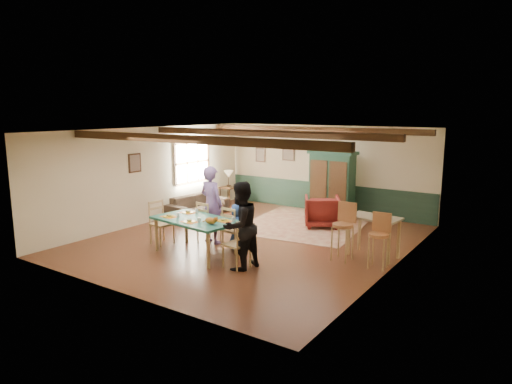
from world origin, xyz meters
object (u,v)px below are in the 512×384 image
Objects in this scene: bar_stool_right at (378,241)px; person_woman at (240,226)px; counter_table at (373,237)px; dining_chair_far_right at (235,229)px; armoire at (332,185)px; dining_chair_end_left at (162,223)px; bar_stool_left at (343,232)px; person_child at (238,227)px; dining_chair_far_left at (209,223)px; dining_chair_end_right at (237,243)px; end_table at (229,196)px; dining_table at (196,237)px; armchair at (322,211)px; person_man at (211,205)px; sofa at (198,205)px; table_lamp at (229,179)px; cat at (211,220)px.

person_woman is at bearing -148.60° from bar_stool_right.
dining_chair_far_right is at bearing -154.11° from counter_table.
dining_chair_end_left is at bearing -113.25° from armoire.
person_child is at bearing -161.57° from bar_stool_left.
dining_chair_far_left is 0.87m from person_child.
dining_chair_end_right is 2.28m from bar_stool_left.
armoire is 3.28× the size of end_table.
dining_table is 5.45m from end_table.
armchair is (0.23, -1.10, -0.57)m from armoire.
person_man reaches higher than dining_chair_far_right.
dining_chair_end_left is (-0.91, -0.66, 0.00)m from dining_chair_far_left.
person_woman is 1.64× the size of person_child.
table_lamp is (-0.15, 1.74, 0.58)m from sofa.
cat is 5.94m from end_table.
dining_chair_far_left is 4.30m from armoire.
armoire is at bearing -100.03° from dining_chair_far_left.
person_child is at bearing -50.23° from end_table.
dining_chair_far_right is 0.95× the size of counter_table.
dining_chair_end_left is 1.09× the size of armchair.
sofa is at bearing 166.55° from bar_stool_left.
dining_chair_far_left is at bearing 5.71° from person_child.
dining_chair_far_right is at bearing -94.25° from armoire.
counter_table reaches higher than sofa.
person_man is at bearing -5.71° from dining_chair_far_right.
table_lamp is (-2.72, 4.72, 0.48)m from dining_table.
person_man is at bearing -106.16° from armoire.
end_table is 0.49× the size of bar_stool_left.
person_man reaches higher than person_woman.
person_woman is (0.81, -0.90, 0.38)m from dining_chair_far_right.
dining_table is 3.89m from counter_table.
dining_table is at bearing -148.05° from counter_table.
dining_chair_far_right is at bearing 53.21° from dining_table.
armoire is at bearing -169.38° from dining_chair_end_right.
dining_chair_far_right is 3.07m from counter_table.
dining_chair_end_left is 0.52× the size of armoire.
dining_chair_end_left is 0.95× the size of counter_table.
sofa is at bearing -85.23° from end_table.
table_lamp reaches higher than cat.
bar_stool_left is 0.81m from bar_stool_right.
cat is 0.20× the size of armoire.
cat is (0.90, -1.02, 0.40)m from dining_chair_far_left.
counter_table is 0.77m from bar_stool_left.
person_woman is 1.31m from person_child.
dining_chair_end_left is at bearing -151.05° from sofa.
sofa is at bearing -85.23° from table_lamp.
dining_table is 2.07× the size of armchair.
dining_chair_far_left is 1.70× the size of end_table.
end_table reaches higher than sofa.
table_lamp reaches higher than counter_table.
end_table is at bearing -43.20° from dining_chair_far_right.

